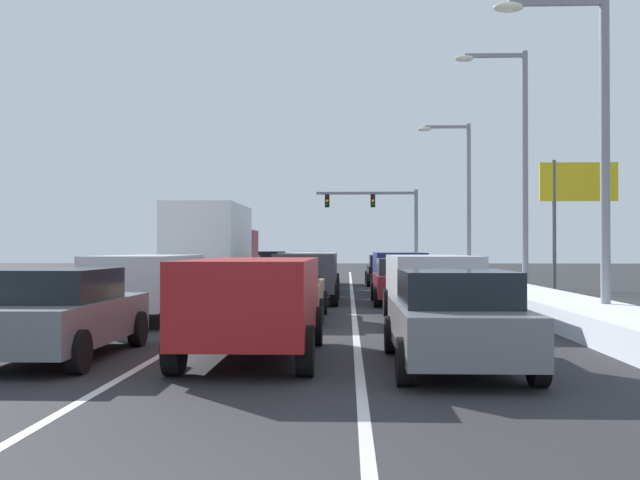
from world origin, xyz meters
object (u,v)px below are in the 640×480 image
object	(u,v)px
suv_charcoal_center_lane_third	(307,273)
suv_silver_left_lane_second	(148,281)
sedan_maroon_right_lane_third	(402,281)
suv_green_center_lane_fifth	(314,265)
suv_white_center_lane_fourth	(313,268)
street_lamp_right_mid	(516,152)
suv_navy_right_lane_fourth	(399,268)
suv_black_left_lane_fifth	(264,263)
roadside_sign_right	(579,196)
sedan_navy_left_lane_fourth	(241,271)
box_truck_left_lane_third	(213,247)
street_lamp_right_near	(588,127)
sedan_gray_left_lane_nearest	(59,313)
suv_silver_right_lane_second	(430,282)
suv_red_center_lane_nearest	(254,298)
sedan_gray_right_lane_nearest	(455,319)
sedan_black_right_lane_fifth	(386,270)
traffic_light_gantry	(385,213)
sedan_tan_center_lane_second	(287,290)
street_lamp_right_far	(461,188)

from	to	relation	value
suv_charcoal_center_lane_third	suv_silver_left_lane_second	world-z (taller)	same
sedan_maroon_right_lane_third	suv_silver_left_lane_second	size ratio (longest dim) A/B	0.92
suv_charcoal_center_lane_third	suv_green_center_lane_fifth	distance (m)	11.98
suv_white_center_lane_fourth	street_lamp_right_mid	bearing A→B (deg)	-26.91
suv_navy_right_lane_fourth	street_lamp_right_mid	size ratio (longest dim) A/B	0.54
street_lamp_right_mid	suv_black_left_lane_fifth	bearing A→B (deg)	126.69
suv_silver_left_lane_second	street_lamp_right_mid	xyz separation A→B (m)	(11.25, 8.77, 4.36)
sedan_maroon_right_lane_third	roadside_sign_right	size ratio (longest dim) A/B	0.82
sedan_navy_left_lane_fourth	box_truck_left_lane_third	bearing A→B (deg)	-88.47
street_lamp_right_near	sedan_gray_left_lane_nearest	bearing A→B (deg)	-154.20
sedan_gray_left_lane_nearest	suv_silver_left_lane_second	size ratio (longest dim) A/B	0.92
suv_navy_right_lane_fourth	suv_white_center_lane_fourth	distance (m)	3.62
sedan_maroon_right_lane_third	suv_silver_right_lane_second	bearing A→B (deg)	-87.86
roadside_sign_right	suv_white_center_lane_fourth	bearing A→B (deg)	178.40
suv_black_left_lane_fifth	street_lamp_right_mid	world-z (taller)	street_lamp_right_mid
suv_green_center_lane_fifth	sedan_gray_left_lane_nearest	distance (m)	25.19
suv_navy_right_lane_fourth	sedan_navy_left_lane_fourth	distance (m)	8.56
suv_red_center_lane_nearest	box_truck_left_lane_third	size ratio (longest dim) A/B	0.68
suv_navy_right_lane_fourth	box_truck_left_lane_third	bearing A→B (deg)	-149.84
sedan_gray_right_lane_nearest	sedan_gray_left_lane_nearest	bearing A→B (deg)	173.45
sedan_gray_right_lane_nearest	suv_black_left_lane_fifth	distance (m)	31.18
sedan_gray_right_lane_nearest	sedan_maroon_right_lane_third	bearing A→B (deg)	89.29
suv_green_center_lane_fifth	street_lamp_right_mid	world-z (taller)	street_lamp_right_mid
suv_navy_right_lane_fourth	street_lamp_right_mid	world-z (taller)	street_lamp_right_mid
suv_silver_right_lane_second	street_lamp_right_mid	world-z (taller)	street_lamp_right_mid
suv_white_center_lane_fourth	suv_black_left_lane_fifth	distance (m)	11.24
sedan_black_right_lane_fifth	suv_silver_left_lane_second	bearing A→B (deg)	-110.43
suv_black_left_lane_fifth	traffic_light_gantry	bearing A→B (deg)	60.41
sedan_maroon_right_lane_third	suv_charcoal_center_lane_third	bearing A→B (deg)	171.81
sedan_black_right_lane_fifth	suv_black_left_lane_fifth	size ratio (longest dim) A/B	0.92
suv_charcoal_center_lane_third	traffic_light_gantry	xyz separation A→B (m)	(4.13, 29.93, 3.48)
suv_green_center_lane_fifth	roadside_sign_right	bearing A→B (deg)	-29.25
sedan_maroon_right_lane_third	box_truck_left_lane_third	world-z (taller)	box_truck_left_lane_third
roadside_sign_right	suv_red_center_lane_nearest	bearing A→B (deg)	-120.85
sedan_gray_right_lane_nearest	suv_black_left_lane_fifth	world-z (taller)	suv_black_left_lane_fifth
suv_navy_right_lane_fourth	suv_green_center_lane_fifth	distance (m)	7.64
sedan_maroon_right_lane_third	sedan_tan_center_lane_second	size ratio (longest dim) A/B	1.00
sedan_maroon_right_lane_third	sedan_gray_left_lane_nearest	size ratio (longest dim) A/B	1.00
sedan_tan_center_lane_second	roadside_sign_right	size ratio (longest dim) A/B	0.82
suv_silver_right_lane_second	suv_navy_right_lane_fourth	world-z (taller)	same
suv_charcoal_center_lane_third	street_lamp_right_far	world-z (taller)	street_lamp_right_far
suv_navy_right_lane_fourth	suv_black_left_lane_fifth	bearing A→B (deg)	120.84
sedan_gray_right_lane_nearest	suv_black_left_lane_fifth	size ratio (longest dim) A/B	0.92
sedan_black_right_lane_fifth	suv_charcoal_center_lane_third	xyz separation A→B (m)	(-3.29, -12.13, 0.25)
sedan_navy_left_lane_fourth	sedan_gray_right_lane_nearest	bearing A→B (deg)	-74.19
suv_silver_right_lane_second	sedan_tan_center_lane_second	size ratio (longest dim) A/B	1.09
box_truck_left_lane_third	roadside_sign_right	size ratio (longest dim) A/B	1.31
suv_white_center_lane_fourth	street_lamp_right_near	bearing A→B (deg)	-63.36
suv_green_center_lane_fifth	sedan_gray_left_lane_nearest	xyz separation A→B (m)	(-3.17, -24.99, -0.25)
sedan_maroon_right_lane_third	suv_navy_right_lane_fourth	distance (m)	5.81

